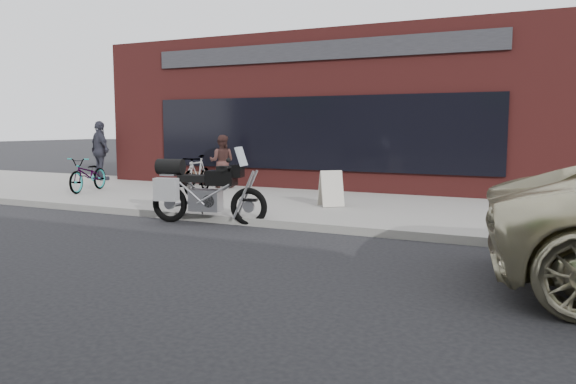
{
  "coord_description": "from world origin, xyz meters",
  "views": [
    {
      "loc": [
        4.08,
        -5.16,
        1.89
      ],
      "look_at": [
        0.23,
        2.83,
        0.85
      ],
      "focal_mm": 35.0,
      "sensor_mm": 36.0,
      "label": 1
    }
  ],
  "objects_px": {
    "bicycle_front": "(89,174)",
    "cafe_table": "(195,173)",
    "motorcycle": "(200,190)",
    "bicycle_rear": "(197,174)",
    "sandwich_sign": "(331,188)",
    "cafe_patron_left": "(222,161)",
    "cafe_patron_right": "(100,151)"
  },
  "relations": [
    {
      "from": "bicycle_front",
      "to": "cafe_table",
      "type": "relative_size",
      "value": 2.61
    },
    {
      "from": "motorcycle",
      "to": "bicycle_rear",
      "type": "relative_size",
      "value": 1.44
    },
    {
      "from": "bicycle_front",
      "to": "sandwich_sign",
      "type": "xyz_separation_m",
      "value": [
        6.88,
        0.23,
        -0.07
      ]
    },
    {
      "from": "bicycle_rear",
      "to": "sandwich_sign",
      "type": "xyz_separation_m",
      "value": [
        4.05,
        -0.76,
        -0.1
      ]
    },
    {
      "from": "cafe_patron_left",
      "to": "sandwich_sign",
      "type": "bearing_deg",
      "value": 134.53
    },
    {
      "from": "motorcycle",
      "to": "cafe_patron_right",
      "type": "distance_m",
      "value": 8.6
    },
    {
      "from": "bicycle_front",
      "to": "sandwich_sign",
      "type": "distance_m",
      "value": 6.88
    },
    {
      "from": "motorcycle",
      "to": "bicycle_rear",
      "type": "distance_m",
      "value": 3.89
    },
    {
      "from": "motorcycle",
      "to": "cafe_patron_left",
      "type": "bearing_deg",
      "value": 106.76
    },
    {
      "from": "motorcycle",
      "to": "bicycle_front",
      "type": "height_order",
      "value": "motorcycle"
    },
    {
      "from": "bicycle_front",
      "to": "bicycle_rear",
      "type": "xyz_separation_m",
      "value": [
        2.83,
        0.99,
        0.03
      ]
    },
    {
      "from": "bicycle_front",
      "to": "cafe_patron_left",
      "type": "xyz_separation_m",
      "value": [
        2.75,
        2.31,
        0.29
      ]
    },
    {
      "from": "cafe_patron_right",
      "to": "bicycle_rear",
      "type": "bearing_deg",
      "value": -175.34
    },
    {
      "from": "cafe_table",
      "to": "cafe_patron_right",
      "type": "distance_m",
      "value": 3.59
    },
    {
      "from": "cafe_patron_left",
      "to": "motorcycle",
      "type": "bearing_deg",
      "value": 98.96
    },
    {
      "from": "motorcycle",
      "to": "cafe_patron_left",
      "type": "height_order",
      "value": "cafe_patron_left"
    },
    {
      "from": "bicycle_rear",
      "to": "cafe_patron_right",
      "type": "distance_m",
      "value": 5.16
    },
    {
      "from": "sandwich_sign",
      "to": "cafe_patron_right",
      "type": "xyz_separation_m",
      "value": [
        -8.93,
        2.35,
        0.57
      ]
    },
    {
      "from": "motorcycle",
      "to": "cafe_patron_right",
      "type": "xyz_separation_m",
      "value": [
        -7.15,
        4.75,
        0.46
      ]
    },
    {
      "from": "motorcycle",
      "to": "bicycle_rear",
      "type": "bearing_deg",
      "value": 114.79
    },
    {
      "from": "bicycle_rear",
      "to": "bicycle_front",
      "type": "bearing_deg",
      "value": -170.93
    },
    {
      "from": "bicycle_rear",
      "to": "sandwich_sign",
      "type": "height_order",
      "value": "bicycle_rear"
    },
    {
      "from": "sandwich_sign",
      "to": "motorcycle",
      "type": "bearing_deg",
      "value": -166.39
    },
    {
      "from": "motorcycle",
      "to": "sandwich_sign",
      "type": "bearing_deg",
      "value": 42.58
    },
    {
      "from": "motorcycle",
      "to": "cafe_table",
      "type": "xyz_separation_m",
      "value": [
        -3.62,
        4.95,
        -0.15
      ]
    },
    {
      "from": "motorcycle",
      "to": "cafe_patron_right",
      "type": "relative_size",
      "value": 1.24
    },
    {
      "from": "sandwich_sign",
      "to": "cafe_patron_left",
      "type": "distance_m",
      "value": 4.64
    },
    {
      "from": "motorcycle",
      "to": "cafe_table",
      "type": "relative_size",
      "value": 3.54
    },
    {
      "from": "motorcycle",
      "to": "sandwich_sign",
      "type": "height_order",
      "value": "motorcycle"
    },
    {
      "from": "bicycle_front",
      "to": "cafe_patron_left",
      "type": "bearing_deg",
      "value": 25.5
    },
    {
      "from": "bicycle_front",
      "to": "cafe_table",
      "type": "distance_m",
      "value": 3.15
    },
    {
      "from": "cafe_table",
      "to": "cafe_patron_left",
      "type": "relative_size",
      "value": 0.45
    }
  ]
}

